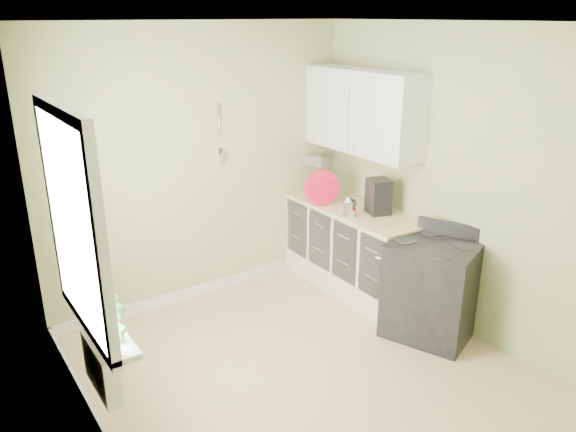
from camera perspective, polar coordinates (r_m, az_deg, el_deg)
floor at (r=4.70m, az=2.25°, el=-16.08°), size 3.20×3.60×0.02m
ceiling at (r=3.81m, az=2.83°, el=19.25°), size 3.20×3.60×0.02m
wall_back at (r=5.54m, az=-8.80°, el=5.00°), size 3.20×0.02×2.70m
wall_left at (r=3.42m, az=-19.80°, el=-5.58°), size 0.02×3.60×2.70m
wall_right at (r=5.14m, az=17.05°, el=3.18°), size 0.02×3.60×2.70m
base_cabinets at (r=5.88m, az=6.70°, el=-3.46°), size 0.60×1.60×0.87m
countertop at (r=5.71m, az=6.80°, el=0.71°), size 0.64×1.60×0.04m
upper_cabinets at (r=5.64m, az=7.58°, el=10.50°), size 0.35×1.40×0.80m
window at (r=3.62m, az=-21.03°, el=-0.87°), size 0.06×1.14×1.44m
window_sill at (r=3.91m, az=-18.77°, el=-9.89°), size 0.18×1.14×0.04m
radiator at (r=4.03m, az=-18.45°, el=-14.39°), size 0.12×0.50×0.35m
wall_utensils at (r=5.56m, az=-6.92°, el=7.39°), size 0.02×0.14×0.58m
stove at (r=5.18m, az=14.35°, el=-7.16°), size 0.88×0.90×1.01m
stand_mixer at (r=6.22m, az=2.62°, el=4.39°), size 0.29×0.39×0.43m
kettle at (r=5.40m, az=6.11°, el=0.94°), size 0.19×0.11×0.20m
coffee_maker at (r=5.51m, az=9.16°, el=1.90°), size 0.25×0.27×0.35m
red_tray at (r=5.68m, az=3.44°, el=2.89°), size 0.36×0.20×0.37m
jar at (r=5.42m, az=6.50°, el=0.36°), size 0.08×0.08×0.08m
plant_a at (r=3.49m, az=-17.14°, el=-9.87°), size 0.21×0.21×0.34m
plant_b at (r=3.82m, az=-18.86°, el=-7.75°), size 0.20×0.21×0.29m
plant_c at (r=4.05m, az=-19.89°, el=-6.39°), size 0.22×0.22×0.27m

